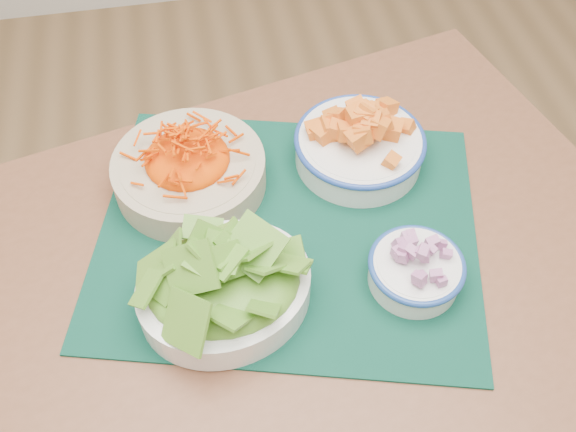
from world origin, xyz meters
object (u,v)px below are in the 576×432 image
Objects in this scene: table at (265,323)px; lettuce_bowl at (224,282)px; carrot_bowl at (188,164)px; squash_bowl at (360,138)px; placemat at (288,230)px; onion_bowl at (416,267)px.

table is 0.17m from lettuce_bowl.
lettuce_bowl is at bearing -83.33° from carrot_bowl.
placemat is at bearing -139.76° from squash_bowl.
placemat is at bearing 141.96° from onion_bowl.
table is 4.74× the size of lettuce_bowl.
placemat reaches higher than table.
placemat is 0.15m from lettuce_bowl.
squash_bowl is 0.31m from lettuce_bowl.
table is at bearing 9.90° from lettuce_bowl.
onion_bowl is at bearing -39.61° from carrot_bowl.
lettuce_bowl reaches higher than carrot_bowl.
placemat is 2.03× the size of lettuce_bowl.
squash_bowl is at bearing 29.17° from lettuce_bowl.
placemat is at bearing 31.63° from lettuce_bowl.
table is at bearing -106.47° from placemat.
squash_bowl is at bearing 0.00° from carrot_bowl.
onion_bowl is (0.27, -0.22, -0.01)m from carrot_bowl.
lettuce_bowl is 0.25m from onion_bowl.
carrot_bowl is 0.25m from squash_bowl.
lettuce_bowl is at bearing -170.50° from table.
squash_bowl and lettuce_bowl have the same top height.
table is 5.00× the size of squash_bowl.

